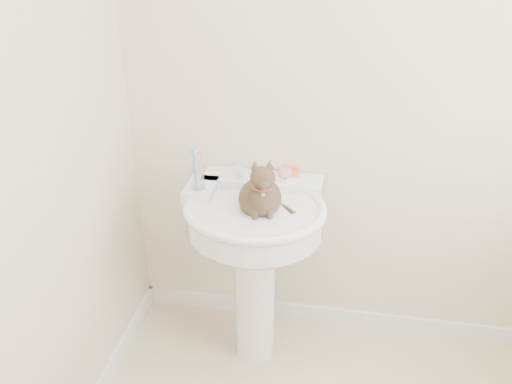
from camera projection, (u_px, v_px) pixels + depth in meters
The scene contains 7 objects.
wall_back at pixel (365, 103), 2.36m from camera, with size 2.20×0.00×2.50m, color beige, non-canonical shape.
baseboard_back at pixel (344, 316), 2.93m from camera, with size 2.20×0.02×0.09m, color white.
pedestal_sink at pixel (255, 235), 2.44m from camera, with size 0.65×0.64×0.89m.
faucet at pixel (261, 173), 2.46m from camera, with size 0.28×0.12×0.14m.
soap_bar at pixel (289, 172), 2.54m from camera, with size 0.09×0.06×0.03m, color #EB5637.
toothbrush_cup at pixel (198, 179), 2.40m from camera, with size 0.07×0.07×0.18m.
cat at pixel (260, 195), 2.30m from camera, with size 0.20×0.26×0.37m.
Camera 1 is at (-0.08, -1.20, 2.05)m, focal length 38.00 mm.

